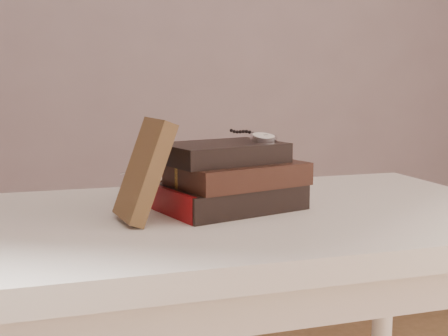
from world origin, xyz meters
name	(u,v)px	position (x,y,z in m)	size (l,w,h in m)	color
table	(248,259)	(0.00, 0.35, 0.66)	(1.00, 0.60, 0.75)	silver
book_stack	(230,178)	(-0.03, 0.37, 0.81)	(0.28, 0.22, 0.12)	black
journal	(144,170)	(-0.19, 0.32, 0.83)	(0.03, 0.11, 0.17)	#412D19
pocket_watch	(262,137)	(0.04, 0.38, 0.88)	(0.06, 0.16, 0.02)	silver
eyeglasses	(166,170)	(-0.13, 0.42, 0.82)	(0.13, 0.14, 0.05)	silver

